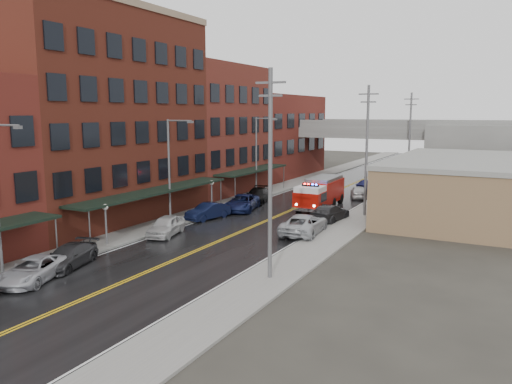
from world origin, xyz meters
The scene contains 31 objects.
road centered at (0.00, 30.00, 0.01)m, with size 11.00×160.00×0.02m, color black.
sidewalk_left centered at (-7.30, 30.00, 0.07)m, with size 3.00×160.00×0.15m, color slate.
sidewalk_right centered at (7.30, 30.00, 0.07)m, with size 3.00×160.00×0.15m, color slate.
curb_left centered at (-5.65, 30.00, 0.07)m, with size 0.30×160.00×0.15m, color gray.
curb_right centered at (5.65, 30.00, 0.07)m, with size 0.30×160.00×0.15m, color gray.
brick_building_b centered at (-13.30, 23.00, 9.00)m, with size 9.00×20.00×18.00m, color #4C1D14.
brick_building_c centered at (-13.30, 40.50, 7.50)m, with size 9.00×15.00×15.00m, color maroon.
brick_building_far centered at (-13.30, 58.00, 6.00)m, with size 9.00×20.00×12.00m, color maroon.
tan_building centered at (16.00, 40.00, 2.50)m, with size 14.00×22.00×5.00m, color olive.
right_far_block centered at (18.00, 70.00, 4.00)m, with size 18.00×30.00×8.00m, color slate.
awning_1 centered at (-7.49, 23.00, 2.99)m, with size 2.60×18.00×3.09m.
awning_2 centered at (-7.49, 40.50, 2.99)m, with size 2.60×13.00×3.09m.
globe_lamp_1 centered at (-6.40, 16.00, 2.31)m, with size 0.44×0.44×3.12m.
globe_lamp_2 centered at (-6.40, 30.00, 2.31)m, with size 0.44×0.44×3.12m.
street_lamp_1 centered at (-6.55, 24.00, 5.19)m, with size 2.64×0.22×9.00m.
street_lamp_2 centered at (-6.55, 40.00, 5.19)m, with size 2.64×0.22×9.00m.
utility_pole_0 centered at (7.20, 15.00, 6.31)m, with size 1.80×0.24×12.00m.
utility_pole_1 centered at (7.20, 35.00, 6.31)m, with size 1.80×0.24×12.00m.
utility_pole_2 centered at (7.20, 55.00, 6.31)m, with size 1.80×0.24×12.00m.
overpass centered at (0.00, 62.00, 5.99)m, with size 40.00×10.00×7.50m.
fire_truck centered at (2.07, 36.88, 1.63)m, with size 3.48×8.33×3.02m.
parked_car_left_2 centered at (-4.69, 8.46, 0.68)m, with size 2.25×4.88×1.36m, color #B2B3BA.
parked_car_left_3 centered at (-5.00, 11.30, 0.69)m, with size 1.93×4.76×1.38m, color #2A2B2D.
parked_car_left_4 centered at (-4.66, 20.63, 0.78)m, with size 1.83×4.56×1.55m, color silver.
parked_car_left_5 centered at (-5.00, 27.17, 0.74)m, with size 1.57×4.49×1.48m, color black.
parked_car_left_6 centered at (-4.28, 32.17, 0.78)m, with size 2.58×5.61×1.56m, color #121B46.
parked_car_left_7 centered at (-5.00, 36.81, 0.76)m, with size 2.14×5.27×1.53m, color black.
parked_car_right_0 centered at (4.82, 26.02, 0.82)m, with size 2.71×5.89×1.64m, color #A8ABB0.
parked_car_right_1 centered at (5.00, 31.55, 0.76)m, with size 2.12×5.22×1.52m, color #252527.
parked_car_right_2 centered at (3.86, 44.50, 0.71)m, with size 1.67×4.14×1.41m, color #BBBBBB.
parked_car_right_3 centered at (3.60, 50.48, 0.66)m, with size 1.40×4.03×1.33m, color #0E0F33.
Camera 1 is at (19.40, -9.93, 9.62)m, focal length 35.00 mm.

